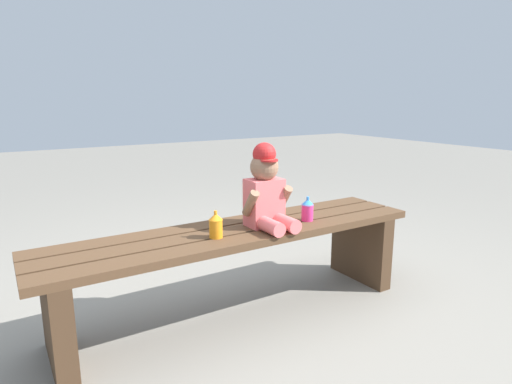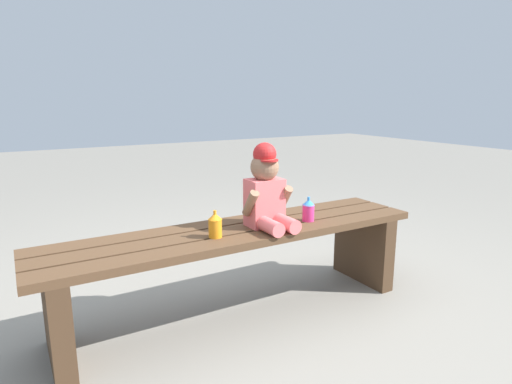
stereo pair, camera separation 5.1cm
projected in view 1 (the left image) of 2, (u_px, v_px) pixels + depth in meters
The scene contains 5 objects.
ground_plane at pixel (239, 313), 2.14m from camera, with size 16.00×16.00×0.00m, color gray.
park_bench at pixel (239, 254), 2.07m from camera, with size 1.88×0.41×0.44m.
child_figure at pixel (266, 191), 2.04m from camera, with size 0.23×0.27×0.40m.
sippy_cup_left at pixel (216, 225), 1.90m from camera, with size 0.06×0.06×0.12m.
sippy_cup_right at pixel (307, 209), 2.16m from camera, with size 0.06×0.06×0.12m.
Camera 1 is at (-0.96, -1.71, 1.05)m, focal length 30.10 mm.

